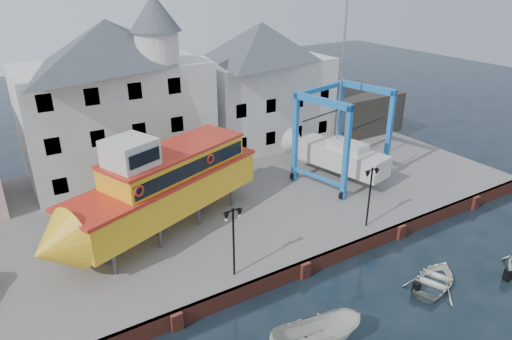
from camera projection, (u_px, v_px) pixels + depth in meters
ground at (304, 277)px, 26.78m from camera, size 140.00×140.00×0.00m
hardstanding at (218, 196)px, 35.13m from camera, size 44.00×22.00×1.00m
quay_wall at (303, 269)px, 26.66m from camera, size 44.00×0.47×1.00m
building_white_main at (116, 97)px, 35.77m from camera, size 14.00×8.30×14.00m
building_white_right at (261, 83)px, 43.20m from camera, size 12.00×8.00×11.20m
shed_dark at (352, 110)px, 47.91m from camera, size 8.00×7.00×4.00m
lamp_post_left at (233, 225)px, 24.10m from camera, size 1.12×0.32×4.20m
lamp_post_right at (371, 182)px, 28.90m from camera, size 1.12×0.32×4.20m
tour_boat at (154, 188)px, 28.04m from camera, size 15.94×9.13×6.82m
travel_lift at (333, 149)px, 36.60m from camera, size 7.44×9.47×13.87m
motorboat_b at (434, 284)px, 26.14m from camera, size 4.76×4.10×0.83m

